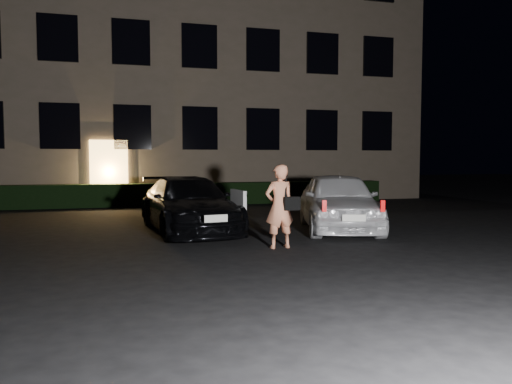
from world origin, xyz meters
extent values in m
plane|color=black|center=(0.00, 0.00, 0.00)|extent=(80.00, 80.00, 0.00)
cube|color=brown|center=(0.00, 15.00, 6.00)|extent=(20.00, 8.00, 12.00)
cube|color=#F3B45B|center=(-3.50, 10.94, 1.25)|extent=(1.40, 0.10, 2.50)
cube|color=black|center=(-5.20, 10.94, 3.00)|extent=(1.40, 0.10, 1.70)
cube|color=black|center=(-2.60, 10.94, 3.00)|extent=(1.40, 0.10, 1.70)
cube|color=black|center=(0.00, 10.94, 3.00)|extent=(1.40, 0.10, 1.70)
cube|color=black|center=(2.60, 10.94, 3.00)|extent=(1.40, 0.10, 1.70)
cube|color=black|center=(5.20, 10.94, 3.00)|extent=(1.40, 0.10, 1.70)
cube|color=black|center=(7.80, 10.94, 3.00)|extent=(1.40, 0.10, 1.70)
cube|color=black|center=(-5.20, 10.94, 6.20)|extent=(1.40, 0.10, 1.70)
cube|color=black|center=(-2.60, 10.94, 6.20)|extent=(1.40, 0.10, 1.70)
cube|color=black|center=(0.00, 10.94, 6.20)|extent=(1.40, 0.10, 1.70)
cube|color=black|center=(2.60, 10.94, 6.20)|extent=(1.40, 0.10, 1.70)
cube|color=black|center=(5.20, 10.94, 6.20)|extent=(1.40, 0.10, 1.70)
cube|color=black|center=(7.80, 10.94, 6.20)|extent=(1.40, 0.10, 1.70)
cube|color=black|center=(0.00, 10.50, 0.42)|extent=(15.00, 0.70, 0.85)
imported|color=black|center=(-1.46, 3.43, 0.67)|extent=(2.32, 4.76, 1.33)
cube|color=white|center=(-0.37, 2.69, 0.83)|extent=(0.18, 0.96, 0.44)
cube|color=silver|center=(-1.22, 1.06, 0.58)|extent=(0.49, 0.09, 0.15)
imported|color=silver|center=(2.20, 2.64, 0.73)|extent=(2.84, 4.62, 1.47)
cube|color=red|center=(1.05, 0.83, 0.80)|extent=(0.10, 0.08, 0.24)
cube|color=red|center=(2.23, 0.50, 0.80)|extent=(0.10, 0.08, 0.24)
cube|color=silver|center=(1.62, 0.61, 0.56)|extent=(0.48, 0.18, 0.14)
imported|color=#EF8F67|center=(-0.01, 0.61, 0.84)|extent=(0.66, 0.47, 1.68)
cube|color=black|center=(0.21, 0.52, 0.90)|extent=(0.36, 0.19, 0.27)
cube|color=black|center=(0.09, 0.54, 1.28)|extent=(0.04, 0.06, 0.52)
camera|label=1|loc=(-3.06, -8.84, 1.79)|focal=35.00mm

